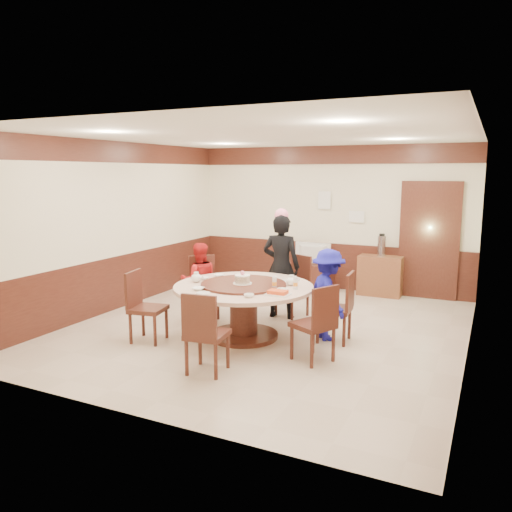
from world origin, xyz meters
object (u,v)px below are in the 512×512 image
at_px(tv_stand, 311,276).
at_px(person_standing, 281,266).
at_px(person_red, 199,281).
at_px(birthday_cake, 242,279).
at_px(television, 312,253).
at_px(banquet_table, 244,300).
at_px(thermos, 382,246).
at_px(side_cabinet, 380,276).
at_px(shrimp_platter, 278,293).
at_px(person_blue, 328,295).

bearing_deg(tv_stand, person_standing, -83.81).
bearing_deg(tv_stand, person_red, -109.07).
xyz_separation_m(birthday_cake, television, (-0.15, 3.29, -0.13)).
bearing_deg(television, person_red, 71.21).
xyz_separation_m(banquet_table, thermos, (1.21, 3.28, 0.41)).
bearing_deg(thermos, side_cabinet, 180.00).
xyz_separation_m(shrimp_platter, television, (-0.80, 3.57, -0.07)).
height_order(person_red, tv_stand, person_red).
bearing_deg(side_cabinet, banquet_table, -110.18).
height_order(shrimp_platter, side_cabinet, shrimp_platter).
height_order(birthday_cake, television, birthday_cake).
bearing_deg(shrimp_platter, person_blue, 60.21).
distance_m(banquet_table, tv_stand, 3.27).
bearing_deg(shrimp_platter, television, 102.59).
relative_size(banquet_table, side_cabinet, 2.42).
height_order(banquet_table, person_blue, person_blue).
height_order(person_red, side_cabinet, person_red).
relative_size(tv_stand, television, 1.17).
xyz_separation_m(banquet_table, person_standing, (0.08, 1.15, 0.29)).
height_order(tv_stand, television, television).
bearing_deg(banquet_table, thermos, 69.78).
bearing_deg(person_standing, shrimp_platter, 106.78).
xyz_separation_m(shrimp_platter, tv_stand, (-0.80, 3.57, -0.53)).
distance_m(person_blue, tv_stand, 3.09).
bearing_deg(banquet_table, television, 92.58).
distance_m(tv_stand, side_cabinet, 1.36).
bearing_deg(person_red, television, -145.72).
bearing_deg(side_cabinet, birthday_cake, -109.92).
bearing_deg(banquet_table, side_cabinet, 69.82).
xyz_separation_m(person_red, birthday_cake, (1.08, -0.60, 0.24)).
bearing_deg(thermos, television, -178.73).
height_order(birthday_cake, side_cabinet, birthday_cake).
distance_m(person_red, tv_stand, 2.87).
xyz_separation_m(person_blue, birthday_cake, (-1.08, -0.48, 0.21)).
bearing_deg(person_red, banquet_table, 115.73).
bearing_deg(shrimp_platter, side_cabinet, 81.19).
bearing_deg(tv_stand, birthday_cake, -87.39).
distance_m(banquet_table, person_red, 1.22).
distance_m(person_standing, side_cabinet, 2.46).
xyz_separation_m(person_blue, thermos, (0.13, 2.84, 0.31)).
bearing_deg(person_standing, person_blue, 140.28).
height_order(person_standing, television, person_standing).
bearing_deg(thermos, tv_stand, -178.73).
relative_size(person_standing, person_blue, 1.30).
height_order(tv_stand, thermos, thermos).
height_order(banquet_table, person_red, person_red).
xyz_separation_m(shrimp_platter, thermos, (0.56, 3.60, 0.16)).
height_order(person_red, television, person_red).
relative_size(person_red, person_blue, 0.95).
relative_size(banquet_table, person_blue, 1.53).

